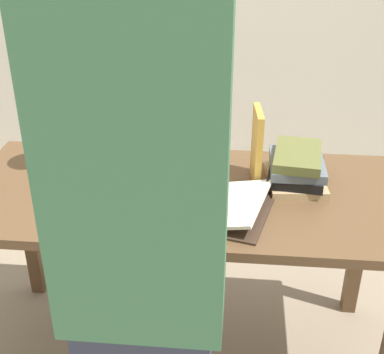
{
  "coord_description": "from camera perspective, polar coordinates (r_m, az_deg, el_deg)",
  "views": [
    {
      "loc": [
        0.19,
        -1.66,
        1.73
      ],
      "look_at": [
        0.04,
        -0.04,
        0.85
      ],
      "focal_mm": 50.0,
      "sensor_mm": 36.0,
      "label": 1
    }
  ],
  "objects": [
    {
      "name": "book_standing_upright",
      "position": [
        1.95,
        6.92,
        3.27
      ],
      "size": [
        0.04,
        0.17,
        0.28
      ],
      "rotation": [
        0.0,
        0.0,
        0.09
      ],
      "color": "#BC8933",
      "rests_on": "reading_desk"
    },
    {
      "name": "coffee_mug",
      "position": [
        1.88,
        -5.56,
        -0.93
      ],
      "size": [
        0.1,
        0.09,
        0.09
      ],
      "rotation": [
        0.0,
        0.0,
        2.54
      ],
      "color": "#28282D",
      "rests_on": "reading_desk"
    },
    {
      "name": "reading_desk",
      "position": [
        1.98,
        -1.12,
        -3.95
      ],
      "size": [
        1.58,
        0.72,
        0.77
      ],
      "color": "brown",
      "rests_on": "ground_plane"
    },
    {
      "name": "pencil",
      "position": [
        1.66,
        2.71,
        -6.72
      ],
      "size": [
        0.01,
        0.16,
        0.01
      ],
      "rotation": [
        0.0,
        0.0,
        -0.0
      ],
      "color": "gold",
      "rests_on": "reading_desk"
    },
    {
      "name": "person_reader",
      "position": [
        1.24,
        -5.08,
        -12.69
      ],
      "size": [
        0.36,
        0.23,
        1.82
      ],
      "rotation": [
        0.0,
        0.0,
        3.14
      ],
      "color": "#2D3342",
      "rests_on": "ground_plane"
    },
    {
      "name": "book_stack_tall",
      "position": [
        1.98,
        11.08,
        0.95
      ],
      "size": [
        0.22,
        0.27,
        0.13
      ],
      "color": "tan",
      "rests_on": "reading_desk"
    },
    {
      "name": "reading_lamp",
      "position": [
        2.01,
        -14.81,
        9.27
      ],
      "size": [
        0.15,
        0.15,
        0.42
      ],
      "color": "tan",
      "rests_on": "reading_desk"
    },
    {
      "name": "ground_plane",
      "position": [
        2.41,
        -0.96,
        -17.61
      ],
      "size": [
        12.0,
        12.0,
        0.0
      ],
      "primitive_type": "plane",
      "color": "gray"
    },
    {
      "name": "open_book",
      "position": [
        1.82,
        0.71,
        -2.61
      ],
      "size": [
        0.54,
        0.43,
        0.06
      ],
      "rotation": [
        0.0,
        0.0,
        -0.24
      ],
      "color": "#38281E",
      "rests_on": "reading_desk"
    }
  ]
}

